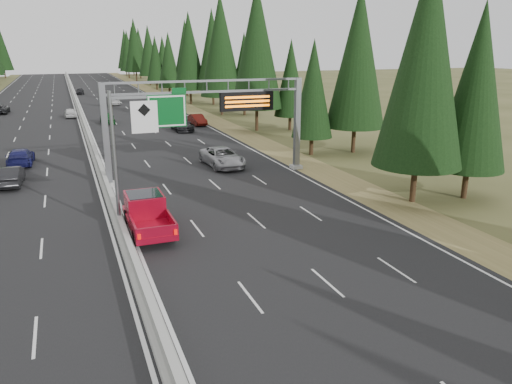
{
  "coord_description": "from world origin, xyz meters",
  "views": [
    {
      "loc": [
        -2.42,
        -3.57,
        10.41
      ],
      "look_at": [
        6.65,
        20.0,
        3.01
      ],
      "focal_mm": 35.0,
      "sensor_mm": 36.0,
      "label": 1
    }
  ],
  "objects": [
    {
      "name": "car_onc_near",
      "position": [
        -6.72,
        37.84,
        0.83
      ],
      "size": [
        1.8,
        4.64,
        1.51
      ],
      "primitive_type": "imported",
      "rotation": [
        0.0,
        0.0,
        3.1
      ],
      "color": "black",
      "rests_on": "road"
    },
    {
      "name": "car_onc_white",
      "position": [
        -1.5,
        76.88,
        0.78
      ],
      "size": [
        1.72,
        4.14,
        1.4
      ],
      "primitive_type": "imported",
      "rotation": [
        0.0,
        0.0,
        3.16
      ],
      "color": "silver",
      "rests_on": "road"
    },
    {
      "name": "car_ahead_dkred",
      "position": [
        14.5,
        62.59,
        0.8
      ],
      "size": [
        1.72,
        4.44,
        1.44
      ],
      "primitive_type": "imported",
      "rotation": [
        0.0,
        0.0,
        0.04
      ],
      "color": "#5C130D",
      "rests_on": "road"
    },
    {
      "name": "sign_gantry",
      "position": [
        8.92,
        34.88,
        5.27
      ],
      "size": [
        16.75,
        0.98,
        7.8
      ],
      "color": "slate",
      "rests_on": "road"
    },
    {
      "name": "car_onc_far",
      "position": [
        -11.78,
        85.56,
        0.8
      ],
      "size": [
        2.63,
        5.27,
        1.43
      ],
      "primitive_type": "imported",
      "rotation": [
        0.0,
        0.0,
        3.09
      ],
      "color": "black",
      "rests_on": "road"
    },
    {
      "name": "hov_sign_pole",
      "position": [
        0.58,
        24.97,
        4.72
      ],
      "size": [
        2.8,
        0.5,
        8.0
      ],
      "color": "slate",
      "rests_on": "road"
    },
    {
      "name": "red_pickup",
      "position": [
        1.5,
        24.45,
        1.2
      ],
      "size": [
        2.22,
        6.23,
        2.03
      ],
      "color": "black",
      "rests_on": "road"
    },
    {
      "name": "car_ahead_white",
      "position": [
        6.37,
        91.78,
        0.73
      ],
      "size": [
        2.48,
        4.82,
        1.3
      ],
      "primitive_type": "imported",
      "rotation": [
        0.0,
        0.0,
        -0.07
      ],
      "color": "silver",
      "rests_on": "road"
    },
    {
      "name": "median_barrier",
      "position": [
        0.0,
        80.0,
        0.41
      ],
      "size": [
        0.7,
        260.0,
        0.85
      ],
      "color": "gray",
      "rests_on": "road"
    },
    {
      "name": "tree_row_right",
      "position": [
        21.94,
        77.54,
        9.27
      ],
      "size": [
        12.07,
        240.17,
        18.92
      ],
      "color": "black",
      "rests_on": "ground"
    },
    {
      "name": "car_ahead_far",
      "position": [
        1.5,
        116.42,
        0.78
      ],
      "size": [
        1.77,
        4.16,
        1.4
      ],
      "primitive_type": "imported",
      "rotation": [
        0.0,
        0.0,
        -0.03
      ],
      "color": "black",
      "rests_on": "road"
    },
    {
      "name": "car_ahead_green",
      "position": [
        3.17,
        68.53,
        0.84
      ],
      "size": [
        1.81,
        4.49,
        1.53
      ],
      "primitive_type": "imported",
      "rotation": [
        0.0,
        0.0,
        0.0
      ],
      "color": "#114E1E",
      "rests_on": "road"
    },
    {
      "name": "silver_minivan",
      "position": [
        10.41,
        38.14,
        0.91
      ],
      "size": [
        3.09,
        6.11,
        1.66
      ],
      "primitive_type": "imported",
      "rotation": [
        0.0,
        0.0,
        0.06
      ],
      "color": "#9F9EA3",
      "rests_on": "road"
    },
    {
      "name": "road",
      "position": [
        0.0,
        80.0,
        0.04
      ],
      "size": [
        32.0,
        260.0,
        0.08
      ],
      "primitive_type": "cube",
      "color": "black",
      "rests_on": "ground"
    },
    {
      "name": "car_onc_blue",
      "position": [
        -6.45,
        45.19,
        0.82
      ],
      "size": [
        2.28,
        5.18,
        1.48
      ],
      "primitive_type": "imported",
      "rotation": [
        0.0,
        0.0,
        3.1
      ],
      "color": "#171851",
      "rests_on": "road"
    },
    {
      "name": "car_ahead_dkgrey",
      "position": [
        11.45,
        58.82,
        0.86
      ],
      "size": [
        2.26,
        5.41,
        1.56
      ],
      "primitive_type": "imported",
      "rotation": [
        0.0,
        0.0,
        0.01
      ],
      "color": "black",
      "rests_on": "road"
    },
    {
      "name": "shoulder_right",
      "position": [
        17.8,
        80.0,
        0.03
      ],
      "size": [
        3.6,
        260.0,
        0.06
      ],
      "primitive_type": "cube",
      "color": "olive",
      "rests_on": "ground"
    }
  ]
}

